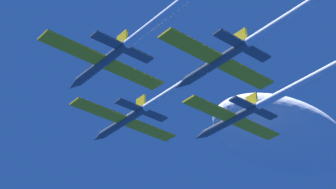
# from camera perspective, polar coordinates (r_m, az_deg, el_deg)

# --- Properties ---
(jet_lead) EXTENTS (17.16, 44.99, 2.84)m
(jet_lead) POSITION_cam_1_polar(r_m,az_deg,el_deg) (75.88, 0.54, 0.44)
(jet_lead) COLOR #4C5660
(jet_left_wing) EXTENTS (17.16, 45.26, 2.84)m
(jet_left_wing) POSITION_cam_1_polar(r_m,az_deg,el_deg) (64.41, -0.80, 7.50)
(jet_left_wing) COLOR #4C5660
(jet_right_wing) EXTENTS (17.16, 42.62, 2.84)m
(jet_right_wing) POSITION_cam_1_polar(r_m,az_deg,el_deg) (76.91, 11.65, 0.36)
(jet_right_wing) COLOR #4C5660
(jet_slot) EXTENTS (17.16, 50.00, 2.84)m
(jet_slot) POSITION_cam_1_polar(r_m,az_deg,el_deg) (63.32, 13.36, 8.45)
(jet_slot) COLOR #4C5660
(cloud_wispy) EXTENTS (36.82, 20.25, 12.89)m
(cloud_wispy) POSITION_cam_1_polar(r_m,az_deg,el_deg) (125.02, 11.33, -4.06)
(cloud_wispy) COLOR white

